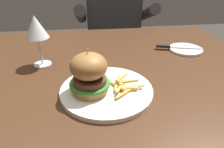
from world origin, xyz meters
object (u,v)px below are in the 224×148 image
Objects in this scene: diner_person at (113,41)px; burger_sandwich at (89,73)px; main_plate at (107,90)px; table_knife at (174,47)px; bread_plate at (186,49)px; wine_glass at (36,28)px.

burger_sandwich is at bearing -101.50° from diner_person.
diner_person reaches higher than main_plate.
table_knife is at bearing -73.16° from diner_person.
table_knife is (0.37, 0.29, -0.06)m from burger_sandwich.
bread_plate is at bearing 33.72° from burger_sandwich.
burger_sandwich is 0.92× the size of bread_plate.
diner_person is at bearing 78.50° from burger_sandwich.
burger_sandwich is at bearing -171.82° from main_plate.
bread_plate is 0.74× the size of table_knife.
wine_glass reaches higher than burger_sandwich.
wine_glass is at bearing 128.12° from burger_sandwich.
diner_person is at bearing 106.84° from table_knife.
burger_sandwich is 0.29m from wine_glass.
main_plate is 2.09× the size of burger_sandwich.
main_plate is 0.44m from table_knife.
bread_plate is 0.05m from table_knife.
table_knife reaches higher than main_plate.
diner_person is (0.14, 0.91, -0.18)m from main_plate.
wine_glass is 0.16× the size of diner_person.
table_knife is (0.55, 0.08, -0.13)m from wine_glass.
burger_sandwich reaches higher than table_knife.
burger_sandwich is 0.48m from table_knife.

